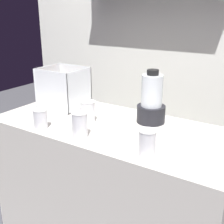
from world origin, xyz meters
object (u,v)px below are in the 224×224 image
carrot_display_bin (64,94)px  juice_cup_beet_far_left (41,120)px  juice_cup_orange_left (88,112)px  juice_cup_pomegranate_middle (80,126)px  juice_cup_pomegranate_right (147,144)px  blender_pitcher (151,102)px

carrot_display_bin → juice_cup_beet_far_left: carrot_display_bin is taller
carrot_display_bin → juice_cup_orange_left: (0.32, -0.15, -0.02)m
carrot_display_bin → juice_cup_beet_far_left: (0.15, -0.37, -0.03)m
juice_cup_orange_left → juice_cup_pomegranate_middle: juice_cup_pomegranate_middle is taller
juice_cup_pomegranate_middle → juice_cup_pomegranate_right: (0.38, 0.00, -0.00)m
carrot_display_bin → juice_cup_orange_left: 0.36m
juice_cup_orange_left → juice_cup_pomegranate_right: juice_cup_orange_left is taller
carrot_display_bin → juice_cup_pomegranate_middle: carrot_display_bin is taller
juice_cup_beet_far_left → juice_cup_orange_left: (0.17, 0.22, 0.01)m
carrot_display_bin → juice_cup_pomegranate_right: 0.87m
blender_pitcher → juice_cup_pomegranate_middle: size_ratio=2.32×
blender_pitcher → juice_cup_beet_far_left: blender_pitcher is taller
juice_cup_pomegranate_middle → juice_cup_orange_left: bearing=116.0°
carrot_display_bin → juice_cup_orange_left: bearing=-25.8°
carrot_display_bin → blender_pitcher: blender_pitcher is taller
juice_cup_pomegranate_middle → blender_pitcher: bearing=61.1°
blender_pitcher → juice_cup_pomegranate_right: 0.43m
juice_cup_beet_far_left → carrot_display_bin: bearing=112.6°
juice_cup_pomegranate_middle → juice_cup_pomegranate_right: size_ratio=1.09×
carrot_display_bin → juice_cup_pomegranate_middle: bearing=-39.9°
juice_cup_pomegranate_middle → juice_cup_pomegranate_right: 0.38m
juice_cup_orange_left → juice_cup_pomegranate_middle: 0.21m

